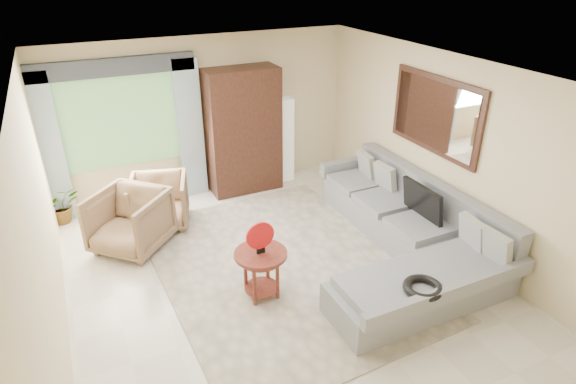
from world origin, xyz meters
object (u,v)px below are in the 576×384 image
potted_plant (61,204)px  armoire (243,131)px  floor_lamp (285,140)px  coffee_table (261,273)px  armchair_right (159,202)px  tv_screen (422,201)px  sectional_sofa (407,237)px  armchair_left (130,221)px

potted_plant → armoire: 3.05m
floor_lamp → armoire: bearing=-175.7°
coffee_table → armchair_right: 2.35m
tv_screen → armoire: (-1.50, 2.81, 0.33)m
sectional_sofa → armchair_right: size_ratio=4.12×
sectional_sofa → tv_screen: tv_screen is taller
sectional_sofa → potted_plant: sectional_sofa is taller
tv_screen → potted_plant: tv_screen is taller
coffee_table → armoire: 3.10m
coffee_table → armoire: bearing=72.8°
floor_lamp → coffee_table: bearing=-120.0°
tv_screen → armchair_right: bearing=145.1°
armoire → floor_lamp: (0.80, 0.06, -0.30)m
potted_plant → armoire: armoire is taller
tv_screen → armchair_right: 3.81m
floor_lamp → tv_screen: bearing=-76.3°
armoire → floor_lamp: bearing=4.3°
tv_screen → coffee_table: (-2.39, -0.06, -0.39)m
sectional_sofa → armoire: armoire is taller
floor_lamp → potted_plant: bearing=179.3°
sectional_sofa → armchair_right: (-2.84, 2.26, 0.10)m
tv_screen → armchair_right: size_ratio=0.88×
tv_screen → armchair_left: bearing=154.9°
armchair_right → potted_plant: size_ratio=1.44×
armchair_left → armoire: (2.11, 1.12, 0.63)m
armchair_right → armchair_left: bearing=-119.7°
armchair_left → floor_lamp: size_ratio=0.62×
sectional_sofa → armchair_left: bearing=152.0°
armchair_left → potted_plant: armchair_left is taller
sectional_sofa → armchair_left: (-3.34, 1.78, 0.14)m
armchair_left → armchair_right: bearing=88.5°
floor_lamp → armchair_right: bearing=-163.9°
tv_screen → armchair_left: 4.00m
armoire → floor_lamp: 0.86m
sectional_sofa → coffee_table: sectional_sofa is taller
coffee_table → armchair_right: armchair_right is taller
sectional_sofa → armoire: 3.24m
tv_screen → armoire: armoire is taller
potted_plant → floor_lamp: floor_lamp is taller
sectional_sofa → armchair_left: size_ratio=3.72×
sectional_sofa → armchair_left: sectional_sofa is taller
tv_screen → floor_lamp: 2.96m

